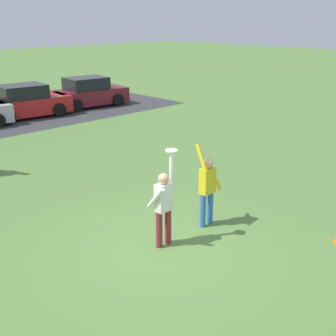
{
  "coord_description": "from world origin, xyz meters",
  "views": [
    {
      "loc": [
        -5.59,
        -5.91,
        4.68
      ],
      "look_at": [
        0.88,
        0.65,
        1.45
      ],
      "focal_mm": 46.36,
      "sensor_mm": 36.0,
      "label": 1
    }
  ],
  "objects_px": {
    "frisbee_disc": "(171,150)",
    "parked_car_maroon": "(89,93)",
    "parked_car_red": "(26,102)",
    "person_catcher": "(164,203)",
    "person_defender": "(207,186)"
  },
  "relations": [
    {
      "from": "frisbee_disc",
      "to": "parked_car_maroon",
      "type": "height_order",
      "value": "frisbee_disc"
    },
    {
      "from": "frisbee_disc",
      "to": "parked_car_red",
      "type": "xyz_separation_m",
      "value": [
        3.81,
        13.86,
        -1.37
      ]
    },
    {
      "from": "parked_car_red",
      "to": "parked_car_maroon",
      "type": "bearing_deg",
      "value": 7.36
    },
    {
      "from": "person_catcher",
      "to": "person_defender",
      "type": "height_order",
      "value": "person_catcher"
    },
    {
      "from": "person_catcher",
      "to": "parked_car_red",
      "type": "distance_m",
      "value": 14.44
    },
    {
      "from": "person_defender",
      "to": "frisbee_disc",
      "type": "height_order",
      "value": "frisbee_disc"
    },
    {
      "from": "frisbee_disc",
      "to": "parked_car_red",
      "type": "relative_size",
      "value": 0.06
    },
    {
      "from": "person_catcher",
      "to": "parked_car_maroon",
      "type": "height_order",
      "value": "person_catcher"
    },
    {
      "from": "person_catcher",
      "to": "parked_car_red",
      "type": "bearing_deg",
      "value": 74.47
    },
    {
      "from": "person_defender",
      "to": "frisbee_disc",
      "type": "xyz_separation_m",
      "value": [
        -1.16,
        0.01,
        1.11
      ]
    },
    {
      "from": "person_catcher",
      "to": "frisbee_disc",
      "type": "bearing_deg",
      "value": -0.0
    },
    {
      "from": "person_catcher",
      "to": "frisbee_disc",
      "type": "relative_size",
      "value": 8.1
    },
    {
      "from": "parked_car_red",
      "to": "person_catcher",
      "type": "bearing_deg",
      "value": -100.53
    },
    {
      "from": "person_catcher",
      "to": "person_defender",
      "type": "relative_size",
      "value": 1.02
    },
    {
      "from": "person_catcher",
      "to": "parked_car_red",
      "type": "height_order",
      "value": "person_catcher"
    }
  ]
}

